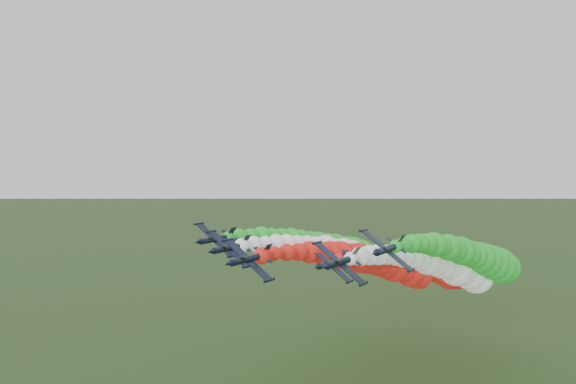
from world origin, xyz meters
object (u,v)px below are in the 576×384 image
Objects in this scene: jet_lead at (381,264)px; jet_outer_left at (346,251)px; jet_inner_right at (449,268)px; jet_trail at (431,268)px; jet_outer_right at (481,259)px; jet_inner_left at (358,257)px.

jet_outer_left is at bearing 136.11° from jet_lead.
jet_inner_right is 1.01× the size of jet_trail.
jet_outer_right reaches higher than jet_lead.
jet_inner_left is 0.99× the size of jet_inner_right.
jet_lead is 0.99× the size of jet_inner_right.
jet_outer_right is at bearing 45.31° from jet_inner_right.
jet_outer_right is at bearing 10.61° from jet_inner_left.
jet_outer_right is at bearing -26.76° from jet_trail.
jet_inner_left reaches higher than jet_inner_right.
jet_inner_right is at bearing -12.97° from jet_outer_left.
jet_trail is at bearing 76.34° from jet_lead.
jet_trail is (-15.21, 7.67, -4.87)m from jet_outer_right.
jet_lead is 14.62m from jet_inner_left.
jet_lead is 17.38m from jet_inner_right.
jet_inner_left is at bearing 136.98° from jet_lead.
jet_outer_left is 1.01× the size of jet_trail.
jet_trail is (5.73, 23.57, -4.02)m from jet_lead.
jet_inner_left is 9.67m from jet_outer_left.
jet_lead reaches higher than jet_inner_right.
jet_trail is at bearing 39.63° from jet_inner_left.
jet_trail is (23.23, 6.73, -3.99)m from jet_outer_left.
jet_outer_right is (38.43, -0.94, 0.88)m from jet_outer_left.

